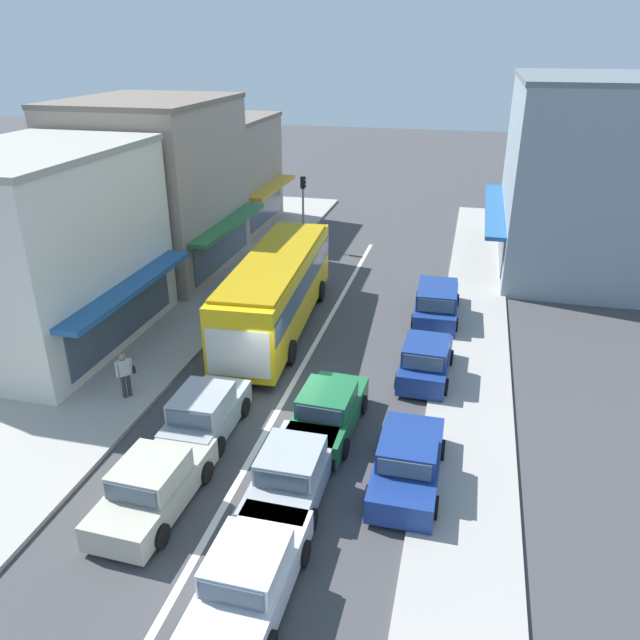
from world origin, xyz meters
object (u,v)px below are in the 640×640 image
object	(u,v)px
sedan_behind_bus_mid	(292,473)
parked_sedan_kerb_front	(408,462)
parked_hatchback_kerb_second	(426,361)
traffic_light_downstreet	(303,200)
city_bus	(277,287)
hatchback_behind_bus_near	(206,413)
sedan_queue_gap_filler	(328,412)
parked_wagon_kerb_third	(437,303)
sedan_queue_far_back	(153,486)
sedan_adjacent_lane_trail	(250,577)
pedestrian_with_handbag_near	(125,372)

from	to	relation	value
sedan_behind_bus_mid	parked_sedan_kerb_front	distance (m)	3.20
parked_hatchback_kerb_second	traffic_light_downstreet	distance (m)	16.25
city_bus	parked_hatchback_kerb_second	distance (m)	7.12
hatchback_behind_bus_near	parked_sedan_kerb_front	world-z (taller)	hatchback_behind_bus_near
sedan_queue_gap_filler	traffic_light_downstreet	xyz separation A→B (m)	(-5.62, 17.86, 2.19)
sedan_behind_bus_mid	sedan_queue_gap_filler	size ratio (longest dim) A/B	0.99
parked_hatchback_kerb_second	parked_wagon_kerb_third	world-z (taller)	parked_wagon_kerb_third
parked_wagon_kerb_third	traffic_light_downstreet	world-z (taller)	traffic_light_downstreet
sedan_queue_far_back	parked_wagon_kerb_third	bearing A→B (deg)	65.84
sedan_behind_bus_mid	sedan_adjacent_lane_trail	xyz separation A→B (m)	(0.08, -3.60, 0.00)
city_bus	sedan_adjacent_lane_trail	distance (m)	14.10
sedan_behind_bus_mid	parked_wagon_kerb_third	size ratio (longest dim) A/B	0.93
parked_hatchback_kerb_second	parked_wagon_kerb_third	size ratio (longest dim) A/B	0.82
city_bus	sedan_queue_gap_filler	distance (m)	7.89
city_bus	parked_hatchback_kerb_second	world-z (taller)	city_bus
sedan_adjacent_lane_trail	sedan_queue_gap_filler	xyz separation A→B (m)	(0.16, 6.75, 0.00)
parked_sedan_kerb_front	sedan_queue_far_back	bearing A→B (deg)	-157.83
sedan_queue_far_back	sedan_queue_gap_filler	bearing A→B (deg)	51.38
sedan_behind_bus_mid	traffic_light_downstreet	distance (m)	21.80
sedan_queue_far_back	pedestrian_with_handbag_near	bearing A→B (deg)	126.37
parked_sedan_kerb_front	hatchback_behind_bus_near	bearing A→B (deg)	171.89
sedan_queue_gap_filler	parked_hatchback_kerb_second	xyz separation A→B (m)	(2.68, 4.06, 0.05)
city_bus	sedan_adjacent_lane_trail	size ratio (longest dim) A/B	2.60
parked_sedan_kerb_front	city_bus	bearing A→B (deg)	126.57
sedan_queue_gap_filler	parked_hatchback_kerb_second	bearing A→B (deg)	56.51
sedan_queue_far_back	hatchback_behind_bus_near	world-z (taller)	hatchback_behind_bus_near
hatchback_behind_bus_near	parked_wagon_kerb_third	size ratio (longest dim) A/B	0.82
sedan_queue_far_back	hatchback_behind_bus_near	size ratio (longest dim) A/B	1.15
sedan_queue_gap_filler	traffic_light_downstreet	distance (m)	18.85
parked_sedan_kerb_front	parked_wagon_kerb_third	bearing A→B (deg)	90.22
hatchback_behind_bus_near	parked_hatchback_kerb_second	world-z (taller)	same
parked_sedan_kerb_front	pedestrian_with_handbag_near	xyz separation A→B (m)	(-9.74, 2.06, 0.40)
sedan_behind_bus_mid	traffic_light_downstreet	size ratio (longest dim) A/B	1.00
sedan_adjacent_lane_trail	parked_wagon_kerb_third	distance (m)	16.49
sedan_queue_gap_filler	parked_sedan_kerb_front	world-z (taller)	same
city_bus	pedestrian_with_handbag_near	world-z (taller)	city_bus
city_bus	sedan_behind_bus_mid	bearing A→B (deg)	-70.49
sedan_queue_far_back	sedan_behind_bus_mid	bearing A→B (deg)	21.98
hatchback_behind_bus_near	parked_wagon_kerb_third	world-z (taller)	parked_wagon_kerb_third
sedan_adjacent_lane_trail	traffic_light_downstreet	distance (m)	25.30
sedan_adjacent_lane_trail	traffic_light_downstreet	world-z (taller)	traffic_light_downstreet
hatchback_behind_bus_near	pedestrian_with_handbag_near	bearing A→B (deg)	161.16
sedan_behind_bus_mid	hatchback_behind_bus_near	world-z (taller)	hatchback_behind_bus_near
traffic_light_downstreet	parked_hatchback_kerb_second	bearing A→B (deg)	-58.97
sedan_queue_far_back	parked_hatchback_kerb_second	bearing A→B (deg)	53.73
parked_sedan_kerb_front	parked_wagon_kerb_third	size ratio (longest dim) A/B	0.93
sedan_adjacent_lane_trail	pedestrian_with_handbag_near	bearing A→B (deg)	134.95
sedan_queue_far_back	sedan_queue_gap_filler	distance (m)	5.78
sedan_queue_far_back	parked_hatchback_kerb_second	distance (m)	10.63
hatchback_behind_bus_near	parked_wagon_kerb_third	xyz separation A→B (m)	(6.32, 10.52, 0.04)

